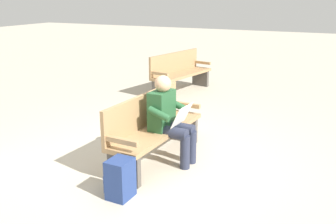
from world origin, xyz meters
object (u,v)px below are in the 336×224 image
backpack (120,179)px  bench_near (153,127)px  person_seated (169,117)px  bench_far (180,72)px

backpack → bench_near: bearing=-171.9°
person_seated → bench_far: bearing=-155.1°
bench_near → bench_far: size_ratio=0.98×
bench_near → backpack: bearing=11.2°
bench_far → backpack: bearing=27.7°
bench_near → backpack: size_ratio=4.01×
person_seated → backpack: size_ratio=2.59×
person_seated → backpack: (1.11, -0.08, -0.40)m
bench_far → person_seated: bearing=33.3°
person_seated → backpack: person_seated is taller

